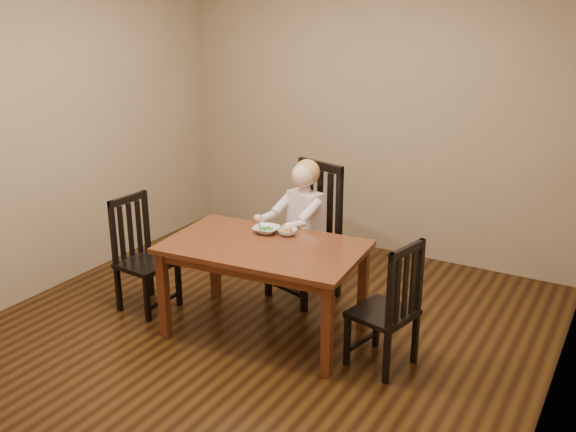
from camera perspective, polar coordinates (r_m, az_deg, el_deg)
The scene contains 9 objects.
room at distance 4.45m, azimuth -2.33°, elevation 5.30°, with size 4.01×4.01×2.71m.
dining_table at distance 4.65m, azimuth -2.16°, elevation -3.50°, with size 1.49×0.97×0.71m.
chair_child at distance 5.29m, azimuth 1.78°, elevation -1.61°, with size 0.59×0.58×1.13m.
chair_left at distance 5.24m, azimuth -12.82°, elevation -3.49°, with size 0.41×0.43×0.92m.
chair_right at distance 4.35m, azimuth 8.95°, elevation -8.12°, with size 0.45×0.47×0.91m.
toddler at distance 5.20m, azimuth 1.36°, elevation -0.08°, with size 0.37×0.46×0.63m, color silver, non-canonical shape.
bowl_peas at distance 4.84m, azimuth -1.95°, elevation -1.22°, with size 0.19×0.19×0.05m, color silver.
bowl_veg at distance 4.79m, azimuth -0.06°, elevation -1.42°, with size 0.15×0.15×0.05m, color silver.
fork at distance 4.83m, azimuth -2.49°, elevation -1.00°, with size 0.10×0.08×0.04m.
Camera 1 is at (2.32, -3.65, 2.39)m, focal length 40.00 mm.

